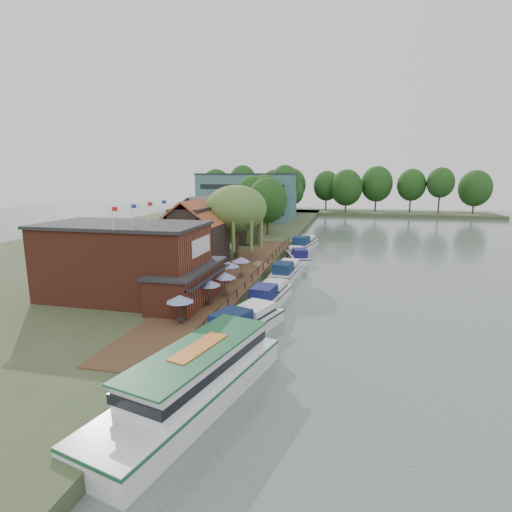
% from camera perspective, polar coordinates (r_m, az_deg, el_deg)
% --- Properties ---
extents(ground, '(260.00, 260.00, 0.00)m').
position_cam_1_polar(ground, '(37.19, 4.84, -8.55)').
color(ground, '#495554').
rests_on(ground, ground).
extents(land_bank, '(50.00, 140.00, 1.00)m').
position_cam_1_polar(land_bank, '(78.83, -13.30, 2.23)').
color(land_bank, '#384728').
rests_on(land_bank, ground).
extents(quay_deck, '(6.00, 50.00, 0.10)m').
position_cam_1_polar(quay_deck, '(47.88, -2.88, -2.64)').
color(quay_deck, '#47301E').
rests_on(quay_deck, land_bank).
extents(quay_rail, '(0.20, 49.00, 1.00)m').
position_cam_1_polar(quay_rail, '(47.59, 0.41, -2.16)').
color(quay_rail, black).
rests_on(quay_rail, land_bank).
extents(pub, '(20.00, 11.00, 7.30)m').
position_cam_1_polar(pub, '(39.40, -15.84, -0.77)').
color(pub, maroon).
rests_on(pub, land_bank).
extents(hotel_block, '(25.40, 12.40, 12.30)m').
position_cam_1_polar(hotel_block, '(108.16, -1.25, 8.49)').
color(hotel_block, '#38666B').
rests_on(hotel_block, land_bank).
extents(cottage_a, '(8.60, 7.60, 8.50)m').
position_cam_1_polar(cottage_a, '(53.06, -9.02, 3.24)').
color(cottage_a, black).
rests_on(cottage_a, land_bank).
extents(cottage_b, '(9.60, 8.60, 8.50)m').
position_cam_1_polar(cottage_b, '(63.37, -8.14, 4.58)').
color(cottage_b, beige).
rests_on(cottage_b, land_bank).
extents(cottage_c, '(7.60, 7.60, 8.50)m').
position_cam_1_polar(cottage_c, '(70.60, -2.44, 5.38)').
color(cottage_c, black).
rests_on(cottage_c, land_bank).
extents(willow, '(8.60, 8.60, 10.43)m').
position_cam_1_polar(willow, '(56.16, -2.85, 4.80)').
color(willow, '#476B2D').
rests_on(willow, land_bank).
extents(umbrella_0, '(2.23, 2.23, 2.38)m').
position_cam_1_polar(umbrella_0, '(32.34, -10.75, -7.52)').
color(umbrella_0, navy).
rests_on(umbrella_0, quay_deck).
extents(umbrella_1, '(2.27, 2.27, 2.38)m').
position_cam_1_polar(umbrella_1, '(36.53, -6.80, -5.18)').
color(umbrella_1, '#1C279C').
rests_on(umbrella_1, quay_deck).
extents(umbrella_2, '(2.17, 2.17, 2.38)m').
position_cam_1_polar(umbrella_2, '(38.98, -4.43, -4.06)').
color(umbrella_2, '#1C249B').
rests_on(umbrella_2, quay_deck).
extents(umbrella_3, '(2.41, 2.41, 2.38)m').
position_cam_1_polar(umbrella_3, '(43.73, -3.92, -2.34)').
color(umbrella_3, navy).
rests_on(umbrella_3, quay_deck).
extents(umbrella_4, '(2.18, 2.18, 2.38)m').
position_cam_1_polar(umbrella_4, '(46.15, -2.15, -1.59)').
color(umbrella_4, navy).
rests_on(umbrella_4, quay_deck).
extents(cruiser_0, '(6.12, 10.51, 2.43)m').
position_cam_1_polar(cruiser_0, '(32.69, -1.68, -9.10)').
color(cruiser_0, silver).
rests_on(cruiser_0, ground).
extents(cruiser_1, '(4.12, 9.64, 2.24)m').
position_cam_1_polar(cruiser_1, '(40.30, 1.92, -5.24)').
color(cruiser_1, white).
rests_on(cruiser_1, ground).
extents(cruiser_2, '(3.68, 9.53, 2.24)m').
position_cam_1_polar(cruiser_2, '(50.53, 4.35, -1.83)').
color(cruiser_2, white).
rests_on(cruiser_2, ground).
extents(cruiser_3, '(5.38, 9.36, 2.12)m').
position_cam_1_polar(cruiser_3, '(60.61, 5.98, 0.31)').
color(cruiser_3, silver).
rests_on(cruiser_3, ground).
extents(cruiser_4, '(4.89, 10.55, 2.47)m').
position_cam_1_polar(cruiser_4, '(70.64, 6.91, 2.02)').
color(cruiser_4, silver).
rests_on(cruiser_4, ground).
extents(tour_boat, '(7.54, 15.31, 3.22)m').
position_cam_1_polar(tour_boat, '(23.50, -9.10, -16.81)').
color(tour_boat, silver).
rests_on(tour_boat, ground).
extents(swan, '(0.44, 0.44, 0.44)m').
position_cam_1_polar(swan, '(25.36, -3.65, -18.01)').
color(swan, white).
rests_on(swan, ground).
extents(bank_tree_0, '(7.83, 7.83, 11.39)m').
position_cam_1_polar(bank_tree_0, '(79.53, 1.65, 7.11)').
color(bank_tree_0, '#143811').
rests_on(bank_tree_0, land_bank).
extents(bank_tree_1, '(7.08, 7.08, 11.69)m').
position_cam_1_polar(bank_tree_1, '(87.86, -0.50, 7.62)').
color(bank_tree_1, '#143811').
rests_on(bank_tree_1, land_bank).
extents(bank_tree_2, '(7.55, 7.55, 11.93)m').
position_cam_1_polar(bank_tree_2, '(95.24, 1.19, 7.98)').
color(bank_tree_2, '#143811').
rests_on(bank_tree_2, land_bank).
extents(bank_tree_3, '(7.95, 7.95, 14.60)m').
position_cam_1_polar(bank_tree_3, '(112.37, 4.12, 9.16)').
color(bank_tree_3, '#143811').
rests_on(bank_tree_3, land_bank).
extents(bank_tree_4, '(6.30, 6.30, 10.27)m').
position_cam_1_polar(bank_tree_4, '(123.07, 5.35, 8.33)').
color(bank_tree_4, '#143811').
rests_on(bank_tree_4, land_bank).
extents(bank_tree_5, '(7.84, 7.84, 13.27)m').
position_cam_1_polar(bank_tree_5, '(128.65, 3.35, 9.16)').
color(bank_tree_5, '#143811').
rests_on(bank_tree_5, land_bank).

